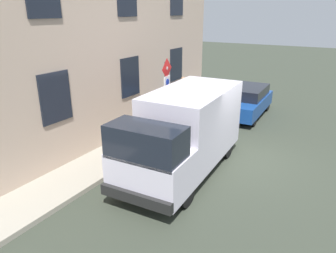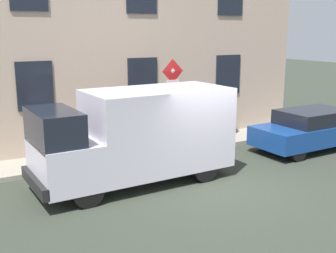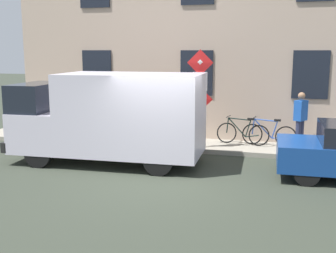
% 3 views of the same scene
% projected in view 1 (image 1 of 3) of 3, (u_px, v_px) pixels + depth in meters
% --- Properties ---
extents(ground_plane, '(80.00, 80.00, 0.00)m').
position_uv_depth(ground_plane, '(235.00, 158.00, 10.98)').
color(ground_plane, '#30362B').
extents(sidewalk_slab, '(1.63, 15.19, 0.14)m').
position_uv_depth(sidewalk_slab, '(148.00, 136.00, 12.70)').
color(sidewalk_slab, gray).
rests_on(sidewalk_slab, ground_plane).
extents(building_facade, '(0.75, 13.19, 7.39)m').
position_uv_depth(building_facade, '(121.00, 41.00, 12.02)').
color(building_facade, tan).
rests_on(building_facade, ground_plane).
extents(sign_post_stacked, '(0.16, 0.56, 2.88)m').
position_uv_depth(sign_post_stacked, '(167.00, 89.00, 12.08)').
color(sign_post_stacked, '#474C47').
rests_on(sign_post_stacked, sidewalk_slab).
extents(delivery_van, '(2.24, 5.42, 2.50)m').
position_uv_depth(delivery_van, '(185.00, 131.00, 9.69)').
color(delivery_van, silver).
rests_on(delivery_van, ground_plane).
extents(parked_hatchback, '(1.90, 4.06, 1.38)m').
position_uv_depth(parked_hatchback, '(246.00, 100.00, 15.24)').
color(parked_hatchback, navy).
rests_on(parked_hatchback, ground_plane).
extents(bicycle_blue, '(0.51, 1.72, 0.89)m').
position_uv_depth(bicycle_blue, '(173.00, 109.00, 14.65)').
color(bicycle_blue, black).
rests_on(bicycle_blue, sidewalk_slab).
extents(bicycle_black, '(0.51, 1.72, 0.89)m').
position_uv_depth(bicycle_black, '(164.00, 114.00, 13.99)').
color(bicycle_black, black).
rests_on(bicycle_black, sidewalk_slab).
extents(pedestrian, '(0.48, 0.43, 1.72)m').
position_uv_depth(pedestrian, '(183.00, 93.00, 15.21)').
color(pedestrian, '#262B47').
rests_on(pedestrian, sidewalk_slab).
extents(litter_bin, '(0.44, 0.44, 0.90)m').
position_uv_depth(litter_bin, '(144.00, 133.00, 11.51)').
color(litter_bin, '#2D5133').
rests_on(litter_bin, sidewalk_slab).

